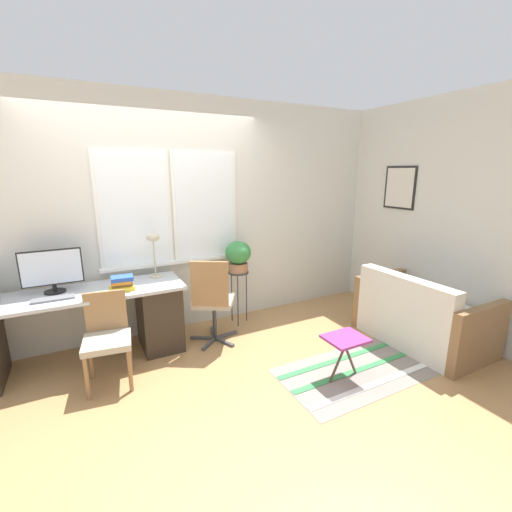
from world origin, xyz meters
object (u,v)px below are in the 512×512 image
object	(u,v)px
keyboard	(53,299)
folding_stool	(345,342)
monitor	(52,270)
desk_lamp	(153,243)
office_chair_swivel	(213,299)
couch_loveseat	(420,318)
potted_plant	(238,255)
mouse	(84,295)
plant_stand	(238,278)
desk_chair_wooden	(107,336)
book_stack	(122,284)

from	to	relation	value
keyboard	folding_stool	distance (m)	2.67
monitor	desk_lamp	world-z (taller)	desk_lamp
office_chair_swivel	couch_loveseat	world-z (taller)	office_chair_swivel
office_chair_swivel	potted_plant	world-z (taller)	potted_plant
monitor	potted_plant	size ratio (longest dim) A/B	1.39
mouse	plant_stand	distance (m)	1.73
keyboard	desk_lamp	xyz separation A→B (m)	(0.97, 0.28, 0.36)
desk_lamp	desk_chair_wooden	world-z (taller)	desk_lamp
desk_chair_wooden	plant_stand	distance (m)	1.67
plant_stand	folding_stool	xyz separation A→B (m)	(0.35, -1.54, -0.22)
desk_chair_wooden	folding_stool	bearing A→B (deg)	-19.07
couch_loveseat	keyboard	bearing A→B (deg)	71.83
mouse	book_stack	distance (m)	0.35
office_chair_swivel	plant_stand	distance (m)	0.59
couch_loveseat	mouse	bearing A→B (deg)	71.00
couch_loveseat	desk_chair_wooden	bearing A→B (deg)	75.63
monitor	mouse	distance (m)	0.40
monitor	book_stack	distance (m)	0.65
mouse	monitor	bearing A→B (deg)	134.00
keyboard	book_stack	distance (m)	0.59
desk_chair_wooden	office_chair_swivel	world-z (taller)	office_chair_swivel
monitor	book_stack	size ratio (longest dim) A/B	2.28
keyboard	potted_plant	bearing A→B (deg)	6.85
potted_plant	desk_lamp	bearing A→B (deg)	177.12
couch_loveseat	office_chair_swivel	bearing A→B (deg)	62.97
desk_chair_wooden	couch_loveseat	world-z (taller)	desk_chair_wooden
desk_lamp	folding_stool	world-z (taller)	desk_lamp
book_stack	monitor	bearing A→B (deg)	157.35
potted_plant	book_stack	bearing A→B (deg)	-169.28
desk_chair_wooden	office_chair_swivel	distance (m)	1.11
mouse	office_chair_swivel	size ratio (longest dim) A/B	0.06
mouse	couch_loveseat	xyz separation A→B (m)	(3.27, -1.12, -0.47)
desk_chair_wooden	couch_loveseat	distance (m)	3.23
desk_lamp	potted_plant	distance (m)	1.01
book_stack	plant_stand	xyz separation A→B (m)	(1.36, 0.26, -0.22)
monitor	plant_stand	size ratio (longest dim) A/B	0.78
office_chair_swivel	potted_plant	xyz separation A→B (m)	(0.47, 0.35, 0.36)
desk_chair_wooden	couch_loveseat	size ratio (longest dim) A/B	0.61
desk_lamp	plant_stand	bearing A→B (deg)	-2.88
desk_lamp	office_chair_swivel	world-z (taller)	desk_lamp
potted_plant	plant_stand	bearing A→B (deg)	-90.00
mouse	desk_lamp	xyz separation A→B (m)	(0.72, 0.31, 0.36)
monitor	plant_stand	xyz separation A→B (m)	(1.94, 0.02, -0.37)
mouse	potted_plant	distance (m)	1.73
desk_chair_wooden	office_chair_swivel	size ratio (longest dim) A/B	0.83
desk_lamp	office_chair_swivel	bearing A→B (deg)	-38.10
desk_chair_wooden	folding_stool	world-z (taller)	desk_chair_wooden
desk_chair_wooden	plant_stand	xyz separation A→B (m)	(1.56, 0.59, 0.14)
book_stack	potted_plant	size ratio (longest dim) A/B	0.61
plant_stand	potted_plant	bearing A→B (deg)	90.00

